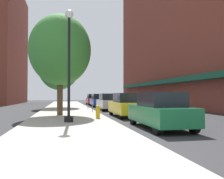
% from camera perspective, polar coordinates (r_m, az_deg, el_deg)
% --- Properties ---
extents(ground_plane, '(90.00, 90.00, 0.00)m').
position_cam_1_polar(ground_plane, '(24.44, -1.45, -4.91)').
color(ground_plane, '#2D2D30').
extents(sidewalk_slab, '(4.80, 50.00, 0.12)m').
position_cam_1_polar(sidewalk_slab, '(25.06, -10.93, -4.66)').
color(sidewalk_slab, '#A8A399').
rests_on(sidewalk_slab, ground).
extents(building_right_brick, '(6.80, 40.00, 25.59)m').
position_cam_1_polar(building_right_brick, '(33.82, 16.92, 18.16)').
color(building_right_brick, brown).
rests_on(building_right_brick, ground).
extents(building_far_background, '(6.80, 18.00, 20.28)m').
position_cam_1_polar(building_far_background, '(45.16, -25.44, 9.78)').
color(building_far_background, brown).
rests_on(building_far_background, ground).
extents(lamppost, '(0.48, 0.48, 5.90)m').
position_cam_1_polar(lamppost, '(12.50, -10.49, 6.36)').
color(lamppost, black).
rests_on(lamppost, sidewalk_slab).
extents(fire_hydrant, '(0.33, 0.26, 0.79)m').
position_cam_1_polar(fire_hydrant, '(14.21, -3.49, -5.42)').
color(fire_hydrant, gold).
rests_on(fire_hydrant, sidewalk_slab).
extents(parking_meter_near, '(0.14, 0.09, 1.31)m').
position_cam_1_polar(parking_meter_near, '(19.85, -4.82, -3.00)').
color(parking_meter_near, slate).
rests_on(parking_meter_near, sidewalk_slab).
extents(parking_meter_far, '(0.14, 0.09, 1.31)m').
position_cam_1_polar(parking_meter_far, '(23.72, -5.92, -2.72)').
color(parking_meter_far, slate).
rests_on(parking_meter_far, sidewalk_slab).
extents(tree_near, '(4.69, 4.69, 7.36)m').
position_cam_1_polar(tree_near, '(27.46, -12.86, 5.51)').
color(tree_near, '#422D1E').
rests_on(tree_near, sidewalk_slab).
extents(tree_mid, '(4.35, 4.35, 7.11)m').
position_cam_1_polar(tree_mid, '(17.13, -12.57, 9.40)').
color(tree_mid, '#4C3823').
rests_on(tree_mid, sidewalk_slab).
extents(car_green, '(1.80, 4.30, 1.66)m').
position_cam_1_polar(car_green, '(10.88, 11.65, -5.14)').
color(car_green, black).
rests_on(car_green, ground).
extents(car_yellow, '(1.80, 4.30, 1.66)m').
position_cam_1_polar(car_yellow, '(16.36, 3.61, -3.86)').
color(car_yellow, black).
rests_on(car_yellow, ground).
extents(car_silver, '(1.80, 4.30, 1.66)m').
position_cam_1_polar(car_silver, '(23.25, -0.94, -3.10)').
color(car_silver, black).
rests_on(car_silver, ground).
extents(car_blue, '(1.80, 4.30, 1.66)m').
position_cam_1_polar(car_blue, '(30.02, -3.35, -2.69)').
color(car_blue, black).
rests_on(car_blue, ground).
extents(car_red, '(1.80, 4.30, 1.66)m').
position_cam_1_polar(car_red, '(36.04, -4.73, -2.45)').
color(car_red, black).
rests_on(car_red, ground).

